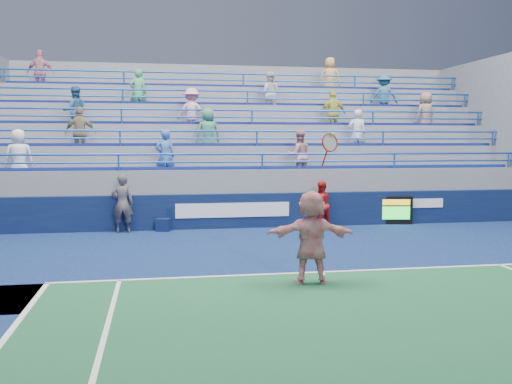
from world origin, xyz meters
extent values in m
plane|color=#333538|center=(0.00, 0.00, 0.00)|extent=(120.00, 120.00, 0.00)
cube|color=#0E1749|center=(0.00, 2.20, 0.01)|extent=(18.00, 8.40, 0.02)
cube|color=white|center=(0.00, 0.00, 0.02)|extent=(11.00, 0.10, 0.01)
cube|color=white|center=(0.00, -0.10, 0.02)|extent=(0.08, 0.30, 0.01)
cube|color=#0A123B|center=(0.00, 6.50, 0.55)|extent=(18.00, 0.30, 1.10)
cube|color=white|center=(-1.00, 6.34, 0.60)|extent=(3.60, 0.02, 0.45)
cube|color=white|center=(5.20, 6.34, 0.70)|extent=(1.80, 0.02, 0.30)
cube|color=slate|center=(0.00, 9.45, 0.55)|extent=(18.00, 5.60, 1.10)
cube|color=slate|center=(0.00, 9.45, 0.93)|extent=(18.00, 5.60, 1.85)
cube|color=navy|center=(0.00, 7.10, 1.90)|extent=(17.40, 0.45, 0.10)
cylinder|color=#1F52A8|center=(0.00, 6.70, 2.35)|extent=(18.00, 0.07, 0.07)
cube|color=slate|center=(0.00, 9.95, 1.30)|extent=(18.00, 4.60, 2.60)
cube|color=navy|center=(0.00, 8.10, 2.65)|extent=(17.40, 0.45, 0.10)
cylinder|color=#1F52A8|center=(0.00, 7.70, 3.10)|extent=(18.00, 0.07, 0.07)
cube|color=slate|center=(0.00, 10.45, 1.68)|extent=(18.00, 3.60, 3.35)
cube|color=navy|center=(0.00, 9.10, 3.40)|extent=(17.40, 0.45, 0.10)
cylinder|color=#1F52A8|center=(0.00, 8.70, 3.85)|extent=(18.00, 0.07, 0.07)
cube|color=slate|center=(0.00, 10.95, 2.05)|extent=(18.00, 2.60, 4.10)
cube|color=navy|center=(0.00, 10.10, 4.15)|extent=(17.40, 0.45, 0.10)
cylinder|color=#1F52A8|center=(0.00, 9.70, 4.60)|extent=(18.00, 0.07, 0.07)
cube|color=slate|center=(0.00, 11.45, 2.42)|extent=(18.00, 1.60, 4.85)
cube|color=navy|center=(0.00, 11.10, 4.90)|extent=(17.40, 0.45, 0.10)
cylinder|color=#1F52A8|center=(0.00, 10.70, 5.35)|extent=(18.00, 0.07, 0.07)
imported|color=#2D6289|center=(-6.07, 9.10, 3.78)|extent=(0.95, 0.82, 1.70)
imported|color=#385EAA|center=(-3.08, 7.10, 2.28)|extent=(0.65, 0.45, 1.70)
imported|color=#49A067|center=(-3.97, 10.10, 4.53)|extent=(0.68, 0.50, 1.70)
imported|color=#C7808D|center=(1.31, 7.10, 2.28)|extent=(0.87, 0.70, 1.70)
imported|color=silver|center=(3.69, 8.10, 3.03)|extent=(0.69, 0.52, 1.70)
imported|color=#2C6685|center=(5.49, 10.10, 4.53)|extent=(1.22, 0.88, 1.70)
imported|color=#F59EBF|center=(-2.09, 9.10, 3.78)|extent=(1.20, 0.84, 1.70)
imported|color=white|center=(-7.49, 7.10, 2.28)|extent=(0.94, 0.73, 1.70)
imported|color=silver|center=(0.91, 10.10, 4.53)|extent=(0.94, 0.80, 1.70)
imported|color=#CBCE50|center=(3.11, 9.10, 3.78)|extent=(1.03, 0.51, 1.70)
imported|color=#9C7B68|center=(6.77, 9.10, 3.78)|extent=(0.94, 0.74, 1.70)
imported|color=#E4AD58|center=(3.59, 11.10, 5.28)|extent=(0.95, 0.76, 1.70)
imported|color=pink|center=(-7.53, 11.10, 5.28)|extent=(1.04, 0.52, 1.70)
imported|color=#3B8362|center=(-1.61, 8.10, 3.03)|extent=(0.90, 0.66, 1.70)
imported|color=#8B7F5D|center=(-5.79, 8.10, 3.03)|extent=(1.00, 0.43, 1.70)
cube|color=black|center=(4.31, 6.39, 0.47)|extent=(1.37, 0.37, 0.94)
cube|color=gold|center=(4.31, 6.30, 0.75)|extent=(1.16, 0.02, 0.19)
cube|color=#19E533|center=(4.31, 6.30, 0.40)|extent=(1.16, 0.02, 0.42)
cube|color=#0D1940|center=(-3.16, 6.21, 0.20)|extent=(0.51, 0.51, 0.40)
cube|color=#0D1940|center=(-3.16, 6.39, 0.56)|extent=(0.39, 0.17, 0.31)
imported|color=white|center=(-0.44, -0.83, 0.91)|extent=(1.74, 0.76, 1.81)
torus|color=#B51618|center=(-0.09, -0.83, 2.72)|extent=(0.38, 0.21, 0.37)
cylinder|color=#B51618|center=(-0.19, -0.83, 2.42)|extent=(0.08, 0.21, 0.33)
sphere|color=#BBD932|center=(-0.04, -0.88, 2.88)|extent=(0.07, 0.07, 0.07)
imported|color=#141838|center=(-4.38, 6.15, 0.89)|extent=(0.65, 0.43, 1.79)
imported|color=red|center=(1.80, 6.17, 0.74)|extent=(0.88, 0.80, 1.48)
camera|label=1|loc=(-3.34, -11.30, 2.73)|focal=40.00mm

